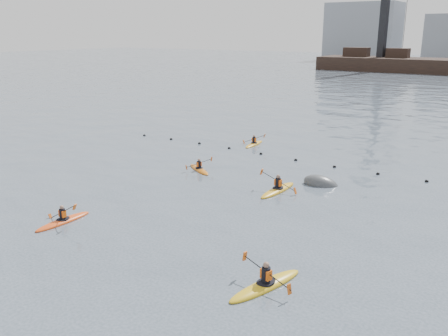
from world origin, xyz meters
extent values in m
plane|color=#394853|center=(0.00, 0.00, 0.00)|extent=(400.00, 400.00, 0.00)
sphere|color=black|center=(-17.00, 22.50, 0.03)|extent=(0.24, 0.24, 0.24)
sphere|color=black|center=(-14.00, 22.66, 0.03)|extent=(0.24, 0.24, 0.24)
sphere|color=black|center=(-11.00, 22.75, 0.03)|extent=(0.24, 0.24, 0.24)
sphere|color=black|center=(-8.00, 22.72, 0.03)|extent=(0.24, 0.24, 0.24)
sphere|color=black|center=(-5.00, 22.58, 0.03)|extent=(0.24, 0.24, 0.24)
sphere|color=black|center=(-2.00, 22.41, 0.03)|extent=(0.24, 0.24, 0.24)
sphere|color=black|center=(1.00, 22.28, 0.03)|extent=(0.24, 0.24, 0.24)
sphere|color=black|center=(4.00, 22.25, 0.03)|extent=(0.24, 0.24, 0.24)
sphere|color=black|center=(7.00, 22.34, 0.03)|extent=(0.24, 0.24, 0.24)
cube|color=black|center=(-28.00, 110.00, 4.20)|extent=(6.00, 3.00, 2.20)
cube|color=black|center=(-18.00, 110.00, 4.20)|extent=(5.00, 3.00, 2.20)
cube|color=black|center=(-22.00, 110.00, 13.10)|extent=(1.85, 1.85, 20.00)
cube|color=gray|center=(-40.00, 150.00, 9.00)|extent=(22.00, 14.00, 18.00)
ellipsoid|color=#E74C15|center=(-6.36, 5.46, 0.04)|extent=(0.66, 3.13, 0.31)
cylinder|color=black|center=(-6.36, 5.46, 0.17)|extent=(0.59, 0.59, 0.06)
cylinder|color=black|center=(-6.36, 5.46, 0.44)|extent=(0.29, 0.29, 0.51)
cube|color=#F65E0D|center=(-6.36, 5.46, 0.46)|extent=(0.35, 0.22, 0.33)
sphere|color=#8C6651|center=(-6.36, 5.46, 0.78)|extent=(0.21, 0.21, 0.21)
cylinder|color=black|center=(-6.36, 5.46, 0.54)|extent=(1.90, 0.05, 1.07)
cube|color=#D85914|center=(-7.36, 5.47, 0.05)|extent=(0.20, 0.14, 0.31)
cube|color=#D85914|center=(-5.36, 5.45, 1.02)|extent=(0.20, 0.14, 0.31)
ellipsoid|color=gold|center=(4.88, 5.67, 0.04)|extent=(1.63, 3.62, 0.36)
cylinder|color=black|center=(4.88, 5.67, 0.19)|extent=(0.82, 0.82, 0.07)
cylinder|color=black|center=(4.88, 5.67, 0.50)|extent=(0.33, 0.33, 0.58)
cube|color=#F65E0D|center=(4.88, 5.67, 0.52)|extent=(0.45, 0.34, 0.38)
sphere|color=#8C6651|center=(4.88, 5.67, 0.89)|extent=(0.23, 0.23, 0.23)
cylinder|color=black|center=(4.88, 5.67, 0.61)|extent=(2.34, 0.68, 0.47)
cube|color=#D85914|center=(3.78, 5.97, 0.81)|extent=(0.16, 0.18, 0.38)
cube|color=#D85914|center=(5.97, 5.37, 0.41)|extent=(0.16, 0.18, 0.38)
ellipsoid|color=#CD6913|center=(-6.32, 16.49, 0.04)|extent=(2.76, 1.95, 0.29)
cylinder|color=black|center=(-6.32, 16.49, 0.15)|extent=(0.74, 0.74, 0.05)
cylinder|color=black|center=(-6.32, 16.49, 0.40)|extent=(0.27, 0.27, 0.47)
cube|color=#F65E0D|center=(-6.32, 16.49, 0.42)|extent=(0.33, 0.38, 0.30)
sphere|color=#8C6651|center=(-6.32, 16.49, 0.72)|extent=(0.19, 0.19, 0.19)
cylinder|color=black|center=(-6.32, 16.49, 0.49)|extent=(1.01, 1.69, 0.43)
cube|color=#D85914|center=(-6.78, 15.70, 0.31)|extent=(0.16, 0.15, 0.31)
cube|color=#D85914|center=(-5.85, 17.28, 0.68)|extent=(0.16, 0.15, 0.31)
ellipsoid|color=gold|center=(0.14, 15.59, 0.04)|extent=(0.86, 3.60, 0.36)
cylinder|color=black|center=(0.14, 15.59, 0.19)|extent=(0.70, 0.70, 0.07)
cylinder|color=black|center=(0.14, 15.59, 0.50)|extent=(0.34, 0.34, 0.58)
cube|color=#F65E0D|center=(0.14, 15.59, 0.53)|extent=(0.41, 0.26, 0.38)
sphere|color=#8C6651|center=(0.14, 15.59, 0.89)|extent=(0.23, 0.23, 0.23)
cylinder|color=black|center=(0.14, 15.59, 0.61)|extent=(2.34, 0.14, 0.84)
cube|color=#D85914|center=(-1.00, 15.63, 0.99)|extent=(0.18, 0.16, 0.38)
cube|color=#D85914|center=(1.28, 15.54, 0.24)|extent=(0.18, 0.16, 0.38)
ellipsoid|color=orange|center=(-7.06, 25.02, 0.04)|extent=(0.86, 2.99, 0.29)
cylinder|color=black|center=(-7.06, 25.02, 0.16)|extent=(0.60, 0.60, 0.06)
cylinder|color=black|center=(-7.06, 25.02, 0.41)|extent=(0.28, 0.28, 0.48)
cube|color=#F65E0D|center=(-7.06, 25.02, 0.43)|extent=(0.35, 0.23, 0.31)
sphere|color=#8C6651|center=(-7.06, 25.02, 0.74)|extent=(0.19, 0.19, 0.19)
cylinder|color=black|center=(-7.06, 25.02, 0.51)|extent=(1.88, 0.21, 0.81)
cube|color=#D85914|center=(-8.00, 24.93, 0.14)|extent=(0.17, 0.14, 0.31)
cube|color=#D85914|center=(-6.13, 25.11, 0.87)|extent=(0.17, 0.14, 0.31)
ellipsoid|color=#414346|center=(1.75, 18.19, 0.00)|extent=(2.61, 1.86, 1.52)
camera|label=1|loc=(12.28, -7.99, 8.99)|focal=38.00mm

